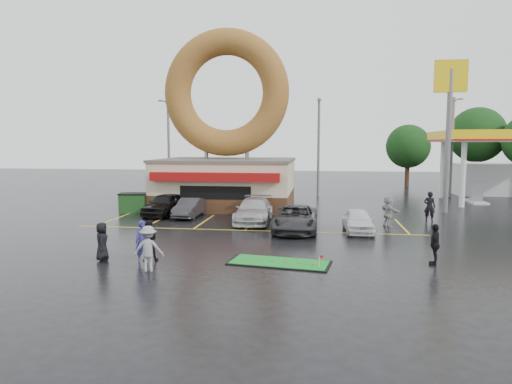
# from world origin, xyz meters

# --- Properties ---
(ground) EXTENTS (120.00, 120.00, 0.00)m
(ground) POSITION_xyz_m (0.00, 0.00, 0.00)
(ground) COLOR black
(ground) RESTS_ON ground
(donut_shop) EXTENTS (10.20, 8.70, 13.50)m
(donut_shop) POSITION_xyz_m (-3.00, 12.97, 4.46)
(donut_shop) COLOR #472B19
(donut_shop) RESTS_ON ground
(gas_station) EXTENTS (12.30, 13.65, 5.90)m
(gas_station) POSITION_xyz_m (20.00, 20.94, 3.70)
(gas_station) COLOR silver
(gas_station) RESTS_ON ground
(shell_sign) EXTENTS (2.20, 0.36, 10.60)m
(shell_sign) POSITION_xyz_m (13.00, 12.00, 7.38)
(shell_sign) COLOR slate
(shell_sign) RESTS_ON ground
(streetlight_left) EXTENTS (0.40, 2.21, 9.00)m
(streetlight_left) POSITION_xyz_m (-10.00, 19.92, 4.78)
(streetlight_left) COLOR slate
(streetlight_left) RESTS_ON ground
(streetlight_mid) EXTENTS (0.40, 2.21, 9.00)m
(streetlight_mid) POSITION_xyz_m (4.00, 20.92, 4.78)
(streetlight_mid) COLOR slate
(streetlight_mid) RESTS_ON ground
(streetlight_right) EXTENTS (0.40, 2.21, 9.00)m
(streetlight_right) POSITION_xyz_m (16.00, 21.92, 4.78)
(streetlight_right) COLOR slate
(streetlight_right) RESTS_ON ground
(tree_far_c) EXTENTS (6.30, 6.30, 9.00)m
(tree_far_c) POSITION_xyz_m (22.00, 34.00, 5.84)
(tree_far_c) COLOR #332114
(tree_far_c) RESTS_ON ground
(tree_far_d) EXTENTS (4.90, 4.90, 7.00)m
(tree_far_d) POSITION_xyz_m (14.00, 32.00, 4.53)
(tree_far_d) COLOR #332114
(tree_far_d) RESTS_ON ground
(car_black) EXTENTS (2.34, 4.65, 1.52)m
(car_black) POSITION_xyz_m (-6.26, 8.00, 0.76)
(car_black) COLOR black
(car_black) RESTS_ON ground
(car_dgrey) EXTENTS (1.48, 3.87, 1.26)m
(car_dgrey) POSITION_xyz_m (-4.38, 7.51, 0.63)
(car_dgrey) COLOR #29292B
(car_dgrey) RESTS_ON ground
(car_silver) EXTENTS (2.20, 5.20, 1.50)m
(car_silver) POSITION_xyz_m (0.13, 6.07, 0.75)
(car_silver) COLOR #B5B6BB
(car_silver) RESTS_ON ground
(car_grey) EXTENTS (2.40, 5.19, 1.44)m
(car_grey) POSITION_xyz_m (2.83, 3.57, 0.72)
(car_grey) COLOR #2E2E31
(car_grey) RESTS_ON ground
(car_white) EXTENTS (1.67, 3.82, 1.28)m
(car_white) POSITION_xyz_m (6.27, 3.77, 0.64)
(car_white) COLOR silver
(car_white) RESTS_ON ground
(person_blue) EXTENTS (0.76, 0.68, 1.74)m
(person_blue) POSITION_xyz_m (-3.04, -3.99, 0.87)
(person_blue) COLOR navy
(person_blue) RESTS_ON ground
(person_blackjkt) EXTENTS (1.00, 0.89, 1.71)m
(person_blackjkt) POSITION_xyz_m (-2.92, -3.73, 0.86)
(person_blackjkt) COLOR black
(person_blackjkt) RESTS_ON ground
(person_hoodie) EXTENTS (1.25, 0.87, 1.77)m
(person_hoodie) POSITION_xyz_m (-2.31, -5.28, 0.89)
(person_hoodie) COLOR gray
(person_hoodie) RESTS_ON ground
(person_bystander) EXTENTS (0.77, 0.93, 1.63)m
(person_bystander) POSITION_xyz_m (-4.81, -4.03, 0.81)
(person_bystander) COLOR black
(person_bystander) RESTS_ON ground
(person_cameraman) EXTENTS (0.63, 1.05, 1.68)m
(person_cameraman) POSITION_xyz_m (8.77, -2.76, 0.84)
(person_cameraman) COLOR black
(person_cameraman) RESTS_ON ground
(person_walker_near) EXTENTS (1.18, 1.79, 1.85)m
(person_walker_near) POSITION_xyz_m (8.17, 5.73, 0.92)
(person_walker_near) COLOR #9D9D9F
(person_walker_near) RESTS_ON ground
(person_walker_far) EXTENTS (0.81, 0.66, 1.91)m
(person_walker_far) POSITION_xyz_m (10.96, 7.78, 0.96)
(person_walker_far) COLOR black
(person_walker_far) RESTS_ON ground
(dumpster) EXTENTS (1.99, 1.52, 1.30)m
(dumpster) POSITION_xyz_m (-8.96, 8.98, 0.65)
(dumpster) COLOR #1B471B
(dumpster) RESTS_ON ground
(putting_green) EXTENTS (4.33, 2.38, 0.52)m
(putting_green) POSITION_xyz_m (2.55, -3.40, 0.03)
(putting_green) COLOR black
(putting_green) RESTS_ON ground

